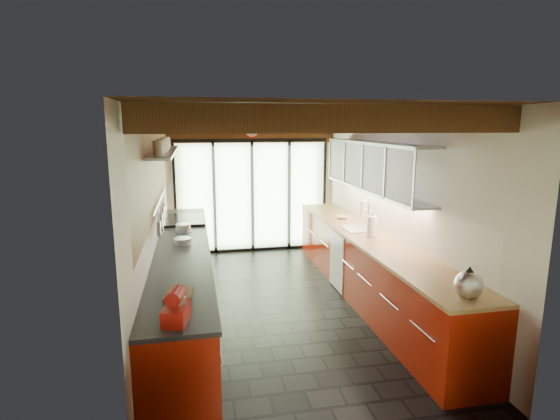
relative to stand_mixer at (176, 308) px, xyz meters
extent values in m
plane|color=black|center=(1.27, 2.24, -1.03)|extent=(5.50, 5.50, 0.00)
plane|color=silver|center=(1.27, 4.99, 0.27)|extent=(3.20, 0.00, 3.20)
plane|color=silver|center=(1.27, -0.51, 0.27)|extent=(3.20, 0.00, 3.20)
plane|color=silver|center=(-0.33, 2.24, 0.27)|extent=(0.00, 5.50, 5.50)
plane|color=silver|center=(2.87, 2.24, 0.27)|extent=(0.00, 5.50, 5.50)
plane|color=#472814|center=(1.27, 2.24, 1.57)|extent=(5.50, 5.50, 0.00)
cube|color=#593316|center=(1.27, -0.01, 1.45)|extent=(3.14, 0.14, 0.22)
cube|color=#593316|center=(1.27, 0.89, 1.45)|extent=(3.14, 0.14, 0.22)
cube|color=#593316|center=(1.27, 1.79, 1.45)|extent=(3.14, 0.14, 0.22)
cube|color=#593316|center=(1.27, 2.69, 1.45)|extent=(3.14, 0.14, 0.22)
cube|color=#593316|center=(1.27, 3.59, 1.45)|extent=(3.14, 0.14, 0.22)
cube|color=#593316|center=(1.27, 4.49, 1.45)|extent=(3.14, 0.14, 0.22)
cube|color=brown|center=(1.27, 4.95, 1.32)|extent=(3.14, 0.06, 0.50)
plane|color=brown|center=(-0.30, 2.44, 0.94)|extent=(0.00, 4.90, 4.90)
plane|color=#C6EAAD|center=(1.27, 4.98, 0.04)|extent=(2.90, 0.00, 2.90)
cube|color=black|center=(-0.18, 4.96, 0.04)|extent=(0.05, 0.04, 2.15)
cube|color=black|center=(2.72, 4.96, 0.04)|extent=(0.05, 0.04, 2.15)
cube|color=black|center=(1.27, 4.93, 0.04)|extent=(0.06, 0.05, 2.15)
cube|color=black|center=(1.27, 4.93, 1.12)|extent=(2.90, 0.05, 0.06)
cylinder|color=#B11C0E|center=(1.27, 4.91, 1.32)|extent=(0.34, 0.04, 0.34)
cylinder|color=beige|center=(1.27, 4.89, 1.32)|extent=(0.28, 0.02, 0.28)
cube|color=#971A09|center=(-0.01, 2.24, -0.59)|extent=(0.65, 5.00, 0.88)
cube|color=black|center=(-0.01, 2.24, -0.13)|extent=(0.68, 5.00, 0.04)
cube|color=silver|center=(-0.01, 3.69, -0.59)|extent=(0.66, 0.90, 0.90)
cube|color=black|center=(-0.01, 3.69, -0.10)|extent=(0.65, 0.90, 0.06)
cube|color=#971A09|center=(2.54, 2.24, -0.59)|extent=(0.65, 5.00, 0.88)
cube|color=tan|center=(2.54, 2.24, -0.13)|extent=(0.68, 5.00, 0.04)
cube|color=white|center=(2.21, 2.64, -0.59)|extent=(0.02, 0.60, 0.84)
cube|color=silver|center=(2.54, 2.64, -0.11)|extent=(0.45, 0.52, 0.02)
cylinder|color=silver|center=(2.69, 2.64, 0.07)|extent=(0.02, 0.02, 0.34)
torus|color=silver|center=(2.63, 2.64, 0.24)|extent=(0.14, 0.02, 0.14)
plane|color=silver|center=(2.53, 2.54, 0.82)|extent=(0.00, 3.00, 3.00)
cube|color=#9EA0A5|center=(2.70, 2.54, 0.48)|extent=(0.34, 3.00, 0.03)
cube|color=#9EA0A5|center=(2.70, 2.54, 1.15)|extent=(0.34, 3.00, 0.03)
cylinder|color=silver|center=(-0.27, 2.54, 0.44)|extent=(0.02, 2.20, 0.02)
cube|color=silver|center=(-0.18, 2.44, 1.07)|extent=(0.28, 2.60, 0.03)
cylinder|color=silver|center=(-0.23, 1.64, 0.26)|extent=(0.04, 0.18, 0.18)
cylinder|color=silver|center=(-0.23, 1.99, 0.26)|extent=(0.04, 0.22, 0.22)
cylinder|color=silver|center=(-0.23, 2.34, 0.26)|extent=(0.04, 0.26, 0.26)
cylinder|color=silver|center=(-0.23, 2.69, 0.26)|extent=(0.04, 0.18, 0.18)
cube|color=#AD150D|center=(0.00, -0.01, -0.04)|extent=(0.23, 0.34, 0.13)
cylinder|color=#AD150D|center=(0.00, -0.03, 0.11)|extent=(0.16, 0.22, 0.12)
cylinder|color=silver|center=(0.00, 0.05, 0.00)|extent=(0.18, 0.18, 0.13)
cylinder|color=silver|center=(0.00, 2.90, -0.04)|extent=(0.21, 0.21, 0.13)
cylinder|color=silver|center=(0.00, 2.27, -0.07)|extent=(0.29, 0.29, 0.09)
cube|color=brown|center=(0.00, 0.53, -0.10)|extent=(0.27, 0.35, 0.03)
sphere|color=silver|center=(2.54, -0.01, 0.02)|extent=(0.29, 0.29, 0.25)
cone|color=black|center=(2.54, -0.01, 0.15)|extent=(0.11, 0.11, 0.07)
cylinder|color=silver|center=(2.54, 0.13, 0.03)|extent=(0.04, 0.10, 0.05)
cylinder|color=white|center=(2.54, 2.16, 0.03)|extent=(0.16, 0.16, 0.28)
cylinder|color=silver|center=(2.54, 2.16, 0.21)|extent=(0.03, 0.03, 0.05)
imported|color=silver|center=(2.54, 2.19, -0.02)|extent=(0.11, 0.12, 0.19)
imported|color=silver|center=(2.54, 3.36, -0.09)|extent=(0.19, 0.19, 0.05)
camera|label=1|loc=(0.17, -3.29, 1.41)|focal=28.00mm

